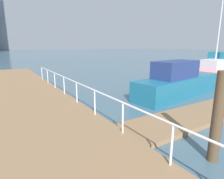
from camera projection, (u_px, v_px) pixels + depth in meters
The scene contains 6 objects.
ground_plane at pixel (79, 81), 17.65m from camera, with size 300.00×300.00×0.00m, color #476675.
boardwalk_railing at pixel (123, 108), 6.05m from camera, with size 0.06×24.34×1.08m.
dock_piling_0 at pixel (217, 118), 5.14m from camera, with size 0.29×0.29×2.59m, color brown.
moored_boat_1 at pixel (213, 74), 16.22m from camera, with size 5.89×2.57×8.81m.
moored_boat_2 at pixel (178, 83), 12.26m from camera, with size 7.51×2.84×2.31m.
moored_boat_3 at pixel (216, 64), 24.66m from camera, with size 5.68×3.39×7.73m.
Camera 1 is at (-6.48, 3.58, 3.22)m, focal length 30.11 mm.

